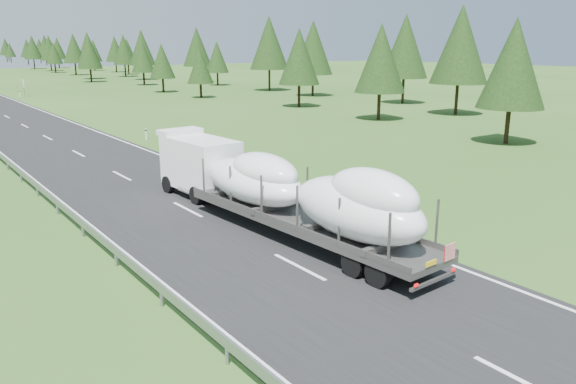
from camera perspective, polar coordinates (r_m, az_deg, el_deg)
ground at (r=20.46m, az=1.13°, el=-7.65°), size 400.00×400.00×0.00m
highway_sign at (r=97.05m, az=-25.28°, el=9.82°), size 0.08×0.90×2.60m
tree_line_right at (r=141.89m, az=-15.45°, el=13.88°), size 27.41×353.11×12.63m
boat_truck at (r=24.01m, az=-1.26°, el=0.68°), size 3.32×18.08×3.65m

